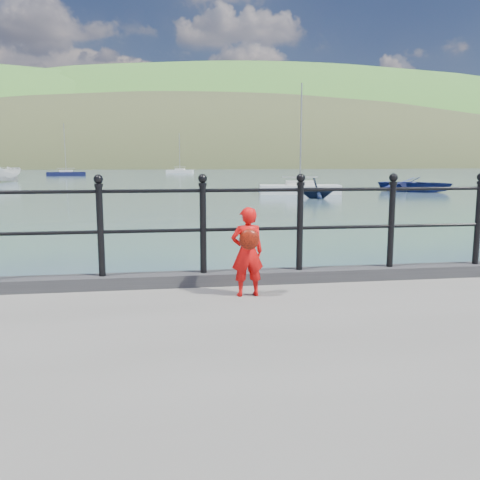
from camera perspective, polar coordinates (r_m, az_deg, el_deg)
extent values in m
plane|color=#2D4251|center=(6.77, 1.10, -12.78)|extent=(600.00, 600.00, 0.00)
cube|color=#28282B|center=(6.30, 1.36, -4.17)|extent=(60.00, 0.30, 0.15)
cylinder|color=black|center=(6.20, 1.38, 1.25)|extent=(18.00, 0.04, 0.04)
cylinder|color=black|center=(6.15, 1.39, 5.61)|extent=(18.00, 0.04, 0.04)
cylinder|color=black|center=(6.15, -15.38, 0.87)|extent=(0.08, 0.08, 1.05)
sphere|color=black|center=(6.10, -15.62, 6.60)|extent=(0.11, 0.11, 0.11)
cylinder|color=black|center=(6.12, -4.16, 1.13)|extent=(0.08, 0.08, 1.05)
sphere|color=black|center=(6.07, -4.23, 6.89)|extent=(0.11, 0.11, 0.11)
cylinder|color=black|center=(6.33, 6.74, 1.35)|extent=(0.08, 0.08, 1.05)
sphere|color=black|center=(6.28, 6.84, 6.92)|extent=(0.11, 0.11, 0.11)
cylinder|color=black|center=(6.74, 16.62, 1.50)|extent=(0.08, 0.08, 1.05)
sphere|color=black|center=(6.70, 16.85, 6.72)|extent=(0.11, 0.11, 0.11)
cylinder|color=black|center=(7.34, 25.14, 1.59)|extent=(0.08, 0.08, 1.05)
ellipsoid|color=#333A21|center=(203.09, -2.65, 3.79)|extent=(400.00, 100.00, 88.00)
ellipsoid|color=#387026|center=(269.89, 4.51, 2.49)|extent=(600.00, 180.00, 156.00)
cube|color=silver|center=(190.25, -19.12, 8.53)|extent=(9.00, 6.00, 6.00)
cube|color=#4C4744|center=(190.30, -19.18, 9.73)|extent=(9.50, 6.50, 2.00)
cube|color=silver|center=(187.52, -12.12, 8.81)|extent=(9.00, 6.00, 6.00)
cube|color=#4C4744|center=(187.57, -12.16, 10.04)|extent=(9.50, 6.50, 2.00)
cube|color=silver|center=(188.17, -2.85, 9.00)|extent=(9.00, 6.00, 6.00)
cube|color=#4C4744|center=(188.22, -2.86, 10.21)|extent=(9.50, 6.50, 2.00)
cube|color=silver|center=(192.78, 5.26, 8.97)|extent=(9.00, 6.00, 6.00)
cube|color=#4C4744|center=(192.84, 5.28, 10.16)|extent=(9.50, 6.50, 2.00)
imported|color=red|center=(5.63, 0.82, -1.34)|extent=(0.38, 0.26, 1.00)
ellipsoid|color=red|center=(5.48, 1.04, 0.07)|extent=(0.22, 0.11, 0.23)
imported|color=navy|center=(44.30, 19.12, 5.92)|extent=(7.08, 7.09, 1.21)
imported|color=silver|center=(67.50, -24.81, 6.74)|extent=(3.60, 5.32, 1.92)
imported|color=black|center=(34.71, 8.58, 5.77)|extent=(3.05, 2.78, 1.38)
cube|color=black|center=(90.48, -18.93, 6.96)|extent=(6.48, 2.93, 0.90)
cube|color=beige|center=(90.46, -18.95, 7.27)|extent=(2.38, 1.69, 0.50)
cylinder|color=#A5A5A8|center=(90.47, -19.07, 9.76)|extent=(0.10, 0.10, 7.95)
cylinder|color=#A5A5A8|center=(90.46, -18.97, 7.62)|extent=(2.78, 0.52, 0.06)
cube|color=silver|center=(39.17, 6.74, 5.51)|extent=(6.27, 2.52, 0.90)
cube|color=beige|center=(39.14, 6.75, 6.24)|extent=(2.28, 1.47, 0.50)
cylinder|color=#A5A5A8|center=(39.15, 6.85, 11.65)|extent=(0.10, 0.10, 7.50)
cylinder|color=#A5A5A8|center=(39.12, 6.77, 7.04)|extent=(2.72, 0.44, 0.06)
cube|color=white|center=(105.41, -6.77, 7.57)|extent=(5.73, 3.12, 0.90)
cube|color=beige|center=(105.40, -6.77, 7.84)|extent=(2.17, 1.65, 0.50)
cylinder|color=#A5A5A8|center=(105.40, -6.81, 9.81)|extent=(0.10, 0.10, 7.32)
cylinder|color=#A5A5A8|center=(105.39, -6.78, 8.14)|extent=(2.39, 0.75, 0.06)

